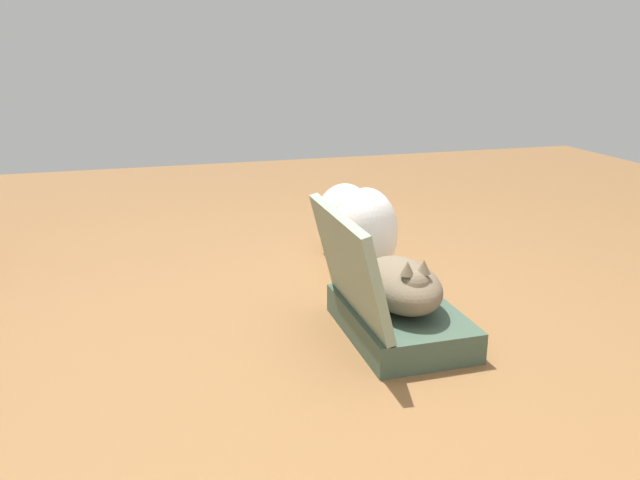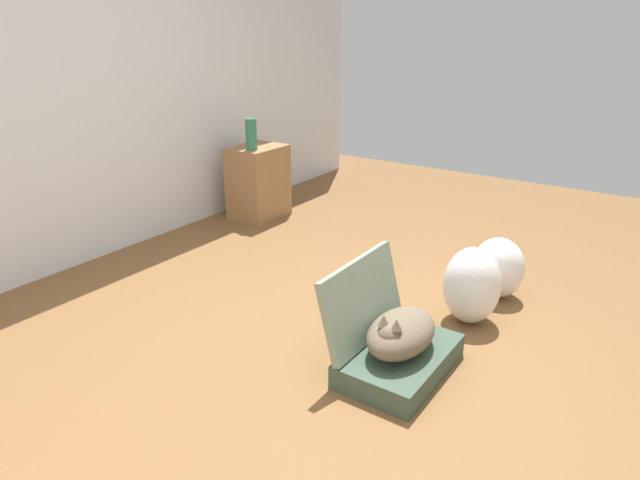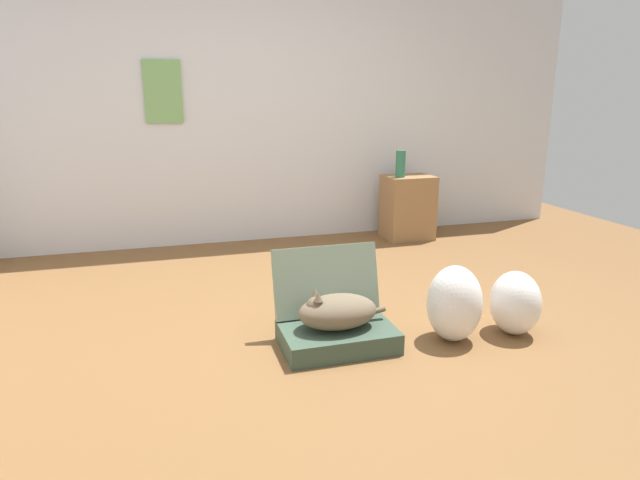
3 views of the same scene
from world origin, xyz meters
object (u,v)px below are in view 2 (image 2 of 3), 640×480
plastic_bag_white (472,285)px  suitcase_base (399,360)px  plastic_bag_clear (498,268)px  vase_tall (251,134)px  side_table (258,182)px  cat (400,333)px

plastic_bag_white → suitcase_base: bearing=171.7°
plastic_bag_clear → vase_tall: bearing=83.7°
plastic_bag_white → side_table: 2.28m
plastic_bag_clear → vase_tall: 2.22m
suitcase_base → vase_tall: size_ratio=2.50×
plastic_bag_clear → side_table: size_ratio=0.62×
cat → vase_tall: 2.45m
plastic_bag_clear → side_table: (0.35, 2.18, 0.12)m
suitcase_base → side_table: size_ratio=1.02×
side_table → vase_tall: vase_tall is taller
suitcase_base → plastic_bag_white: (0.66, -0.10, 0.16)m
plastic_bag_clear → suitcase_base: bearing=173.5°
plastic_bag_white → side_table: (0.74, 2.16, 0.08)m
suitcase_base → plastic_bag_white: size_ratio=1.41×
suitcase_base → plastic_bag_clear: plastic_bag_clear is taller
suitcase_base → vase_tall: vase_tall is taller
suitcase_base → plastic_bag_clear: (1.05, -0.12, 0.13)m
vase_tall → plastic_bag_clear: bearing=-96.3°
cat → plastic_bag_clear: 1.06m
vase_tall → cat: bearing=-122.6°
cat → side_table: side_table is taller
cat → plastic_bag_white: bearing=-8.3°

